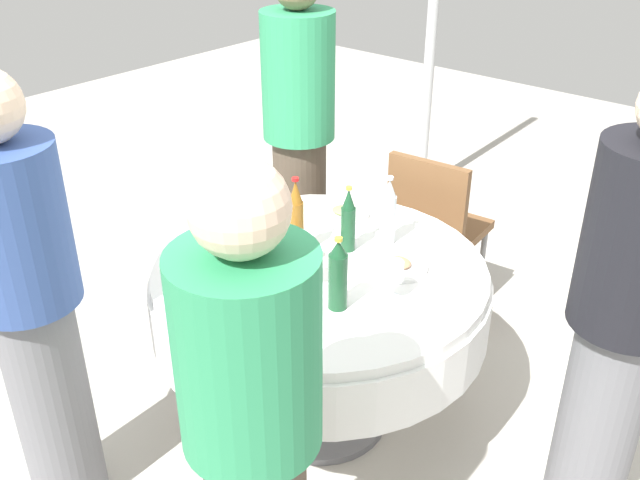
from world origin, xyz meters
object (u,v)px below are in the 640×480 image
dining_table (320,300)px  plate_outer (344,213)px  wine_glass_front (245,218)px  wine_glass_south (310,259)px  bottle_amber_inner (296,219)px  person_inner (299,139)px  person_north (29,303)px  wine_glass_right (393,273)px  plate_mid (398,266)px  bottle_dark_green_north (347,221)px  bottle_dark_green_near (338,276)px  bottle_clear_far (388,212)px  wine_glass_near (221,207)px  person_far (623,322)px  wine_glass_west (299,242)px  chair_south (434,222)px  plate_west (245,305)px  person_near (253,443)px

dining_table → plate_outer: (0.19, -0.38, 0.16)m
wine_glass_front → wine_glass_south: bearing=170.8°
bottle_amber_inner → person_inner: person_inner is taller
wine_glass_front → person_north: (0.11, 0.84, -0.01)m
wine_glass_right → plate_mid: wine_glass_right is taller
bottle_dark_green_north → bottle_dark_green_near: bearing=124.3°
bottle_dark_green_north → bottle_clear_far: bearing=-120.6°
wine_glass_near → person_far: 1.55m
bottle_dark_green_near → wine_glass_south: bottle_dark_green_near is taller
wine_glass_south → plate_mid: (-0.17, -0.30, -0.10)m
bottle_dark_green_near → wine_glass_west: size_ratio=1.89×
bottle_amber_inner → bottle_dark_green_near: size_ratio=1.17×
person_north → dining_table: bearing=-90.0°
wine_glass_south → chair_south: size_ratio=0.17×
plate_west → person_near: bearing=137.8°
person_inner → person_north: 1.57m
wine_glass_near → plate_outer: 0.52m
wine_glass_south → person_near: bearing=122.1°
dining_table → bottle_amber_inner: (0.13, -0.02, 0.30)m
person_inner → dining_table: bearing=-90.0°
person_far → person_inner: bearing=-115.8°
wine_glass_right → bottle_dark_green_near: bearing=56.6°
wine_glass_west → person_inner: size_ratio=0.08×
wine_glass_south → person_near: (-0.46, 0.74, -0.02)m
bottle_dark_green_near → wine_glass_west: (0.28, -0.11, -0.02)m
dining_table → wine_glass_near: bearing=3.8°
bottle_dark_green_near → person_far: (-0.81, -0.38, -0.02)m
wine_glass_south → wine_glass_west: (0.12, -0.07, -0.01)m
wine_glass_near → wine_glass_south: 0.57m
person_north → bottle_dark_green_near: bearing=-106.0°
wine_glass_west → person_inner: bearing=-48.1°
wine_glass_south → plate_outer: size_ratio=0.68×
plate_outer → person_near: bearing=120.1°
plate_mid → person_inner: size_ratio=0.13×
bottle_dark_green_north → wine_glass_near: (0.49, 0.20, -0.03)m
bottle_amber_inner → bottle_dark_green_near: bottle_amber_inner is taller
wine_glass_right → wine_glass_south: bearing=24.1°
person_north → bottle_amber_inner: bearing=-82.5°
plate_outer → bottle_clear_far: bearing=166.2°
dining_table → person_near: size_ratio=0.81×
wine_glass_west → plate_west: size_ratio=0.67×
bottle_clear_far → wine_glass_right: (-0.25, 0.31, -0.03)m
wine_glass_south → person_north: person_north is taller
chair_south → wine_glass_front: bearing=-109.0°
plate_west → chair_south: (0.08, -1.33, -0.23)m
wine_glass_front → bottle_clear_far: bearing=-138.3°
bottle_amber_inner → wine_glass_right: bearing=177.5°
bottle_clear_far → person_far: bearing=174.1°
wine_glass_near → wine_glass_west: size_ratio=0.94×
dining_table → bottle_clear_far: bottle_clear_far is taller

